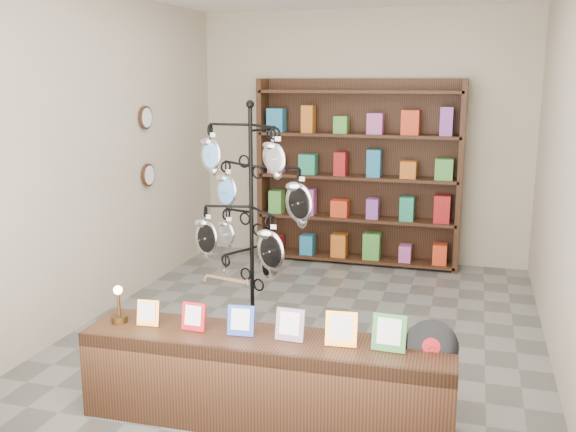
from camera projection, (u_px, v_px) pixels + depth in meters
name	position (u px, v px, depth m)	size (l,w,h in m)	color
ground	(309.00, 330.00, 5.71)	(5.00, 5.00, 0.00)	slate
room_envelope	(311.00, 121.00, 5.33)	(5.00, 5.00, 5.00)	#C0AE9B
display_tree	(251.00, 207.00, 5.19)	(1.08, 1.07, 2.03)	black
front_shelf	(266.00, 379.00, 4.13)	(2.39, 0.55, 0.84)	black
back_shelving	(358.00, 178.00, 7.65)	(2.42, 0.36, 2.20)	black
wall_clocks	(147.00, 147.00, 6.69)	(0.03, 0.24, 0.84)	black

